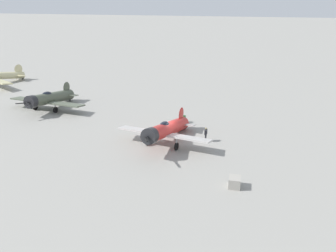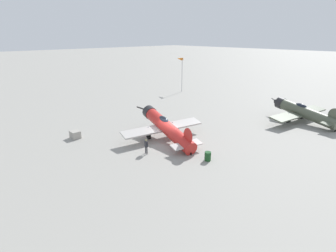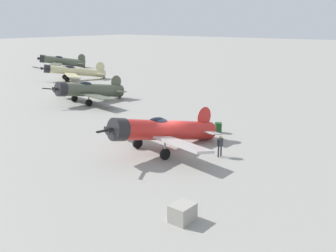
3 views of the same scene
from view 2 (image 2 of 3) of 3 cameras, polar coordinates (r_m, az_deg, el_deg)
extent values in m
plane|color=gray|center=(30.34, 0.00, -3.21)|extent=(400.00, 400.00, 0.00)
cylinder|color=red|center=(29.81, 0.00, -0.58)|extent=(3.31, 9.29, 3.13)
cylinder|color=#232326|center=(33.15, -3.95, 2.92)|extent=(1.78, 1.48, 1.71)
cone|color=#232326|center=(33.67, -4.47, 3.38)|extent=(0.78, 0.78, 0.75)
cube|color=black|center=(33.80, -4.59, 3.44)|extent=(1.15, 2.81, 0.59)
ellipsoid|color=black|center=(30.30, -0.90, 1.32)|extent=(1.11, 1.92, 0.99)
cube|color=#BCB7B2|center=(30.76, -1.07, -0.33)|extent=(10.18, 3.65, 0.48)
ellipsoid|color=red|center=(26.71, 4.30, -2.11)|extent=(0.49, 1.77, 1.92)
cube|color=#BCB7B2|center=(27.24, 4.00, -3.97)|extent=(3.55, 1.78, 0.30)
cylinder|color=#999BA0|center=(30.57, -4.21, -1.14)|extent=(0.14, 0.14, 1.14)
cylinder|color=black|center=(30.77, -4.18, -2.14)|extent=(0.36, 0.82, 0.80)
cylinder|color=#999BA0|center=(32.11, 0.94, -0.09)|extent=(0.14, 0.14, 1.14)
cylinder|color=black|center=(32.30, 0.93, -1.05)|extent=(0.36, 0.82, 0.80)
cylinder|color=black|center=(26.99, 4.89, -5.91)|extent=(0.16, 0.29, 0.28)
cylinder|color=#4C5442|center=(40.44, 27.52, 2.49)|extent=(2.86, 8.56, 2.65)
cylinder|color=#232326|center=(42.22, 23.01, 4.56)|extent=(1.79, 1.37, 1.74)
cone|color=#232326|center=(42.54, 22.30, 4.88)|extent=(0.77, 0.74, 0.75)
cube|color=black|center=(42.62, 22.13, 4.92)|extent=(1.75, 2.15, 0.43)
ellipsoid|color=black|center=(40.64, 26.67, 3.81)|extent=(1.04, 1.88, 0.91)
cube|color=#565E4C|center=(40.96, 26.26, 2.48)|extent=(10.96, 3.68, 0.45)
ellipsoid|color=#4C5442|center=(38.86, 32.08, 2.06)|extent=(0.40, 1.71, 1.81)
cube|color=#565E4C|center=(39.19, 31.56, 0.75)|extent=(3.53, 1.64, 0.25)
cylinder|color=#999BA0|center=(39.88, 24.39, 1.91)|extent=(0.14, 0.14, 1.01)
cylinder|color=black|center=(40.02, 24.29, 1.22)|extent=(0.33, 0.82, 0.80)
cylinder|color=#999BA0|center=(42.67, 26.76, 2.60)|extent=(0.14, 0.14, 1.01)
cylinder|color=black|center=(42.80, 26.66, 1.96)|extent=(0.33, 0.82, 0.80)
cylinder|color=black|center=(39.19, 32.23, -0.83)|extent=(0.14, 0.29, 0.28)
cylinder|color=#2D2D33|center=(27.05, -4.53, -5.24)|extent=(0.12, 0.12, 0.79)
cylinder|color=#2D2D33|center=(27.28, -4.81, -5.04)|extent=(0.12, 0.12, 0.79)
cube|color=#2D2D33|center=(26.90, -4.71, -3.83)|extent=(0.29, 0.46, 0.56)
sphere|color=#988C5C|center=(26.75, -4.73, -3.04)|extent=(0.21, 0.21, 0.21)
cylinder|color=#2D2D33|center=(26.68, -4.44, -3.98)|extent=(0.09, 0.09, 0.53)
cylinder|color=#2D2D33|center=(27.11, -4.98, -3.62)|extent=(0.09, 0.09, 0.53)
cube|color=#9E998E|center=(32.85, -19.28, -1.74)|extent=(0.98, 1.18, 0.87)
cylinder|color=#19471E|center=(25.92, 8.52, -6.43)|extent=(0.61, 0.61, 0.88)
torus|color=#19471E|center=(25.85, 8.54, -6.08)|extent=(0.65, 0.65, 0.04)
torus|color=#19471E|center=(26.00, 8.50, -6.78)|extent=(0.65, 0.65, 0.04)
cylinder|color=gray|center=(56.28, 3.01, 10.79)|extent=(0.10, 0.10, 6.86)
cone|color=orange|center=(56.73, 2.52, 14.20)|extent=(1.02, 2.03, 0.56)
camera|label=1|loc=(56.25, -32.99, 19.98)|focal=38.12mm
camera|label=3|loc=(42.12, -41.23, 11.42)|focal=41.09mm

